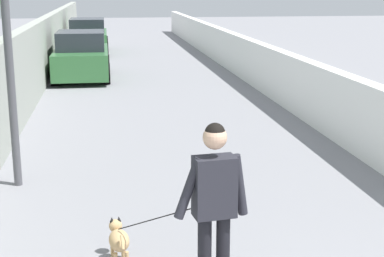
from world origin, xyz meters
The scene contains 7 objects.
ground_plane centered at (14.00, 0.00, 0.00)m, with size 80.00×80.00×0.00m, color gray.
wall_left centered at (12.00, 3.22, 0.99)m, with size 48.00×0.30×1.97m, color #999E93.
fence_right centered at (12.00, -3.22, 0.67)m, with size 48.00×0.30×1.34m, color white.
person_skateboarder centered at (2.24, 0.34, 1.09)m, with size 0.27×0.72×1.71m.
dog centered at (3.28, 1.20, 0.27)m, with size 1.33×1.00×1.06m.
car_near centered at (16.56, 2.07, 0.71)m, with size 3.83×1.80×1.54m.
car_far centered at (24.18, 2.07, 0.72)m, with size 4.32×1.80×1.54m.
Camera 1 is at (-2.63, 1.27, 2.97)m, focal length 54.19 mm.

